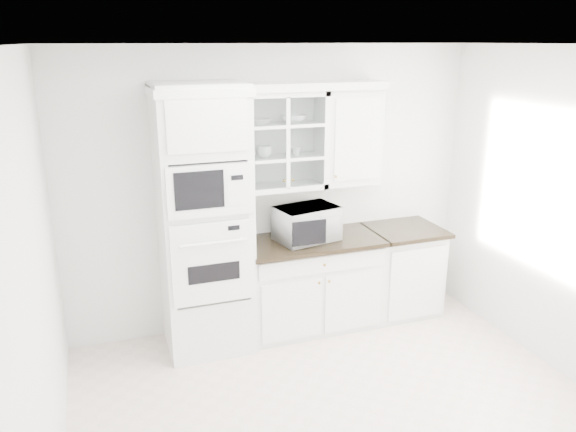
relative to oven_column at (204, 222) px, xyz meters
name	(u,v)px	position (x,y,z in m)	size (l,w,h in m)	color
ground	(346,417)	(0.75, -1.42, -1.19)	(4.00, 3.50, 0.01)	beige
room_shell	(329,176)	(0.75, -0.99, 0.58)	(4.00, 3.50, 2.70)	white
oven_column	(204,222)	(0.00, 0.00, 0.00)	(0.76, 0.68, 2.40)	white
base_cabinet_run	(311,282)	(1.03, 0.03, -0.74)	(1.32, 0.67, 0.92)	white
extra_base_cabinet	(401,269)	(2.03, 0.03, -0.74)	(0.72, 0.67, 0.92)	white
upper_cabinet_glass	(282,141)	(0.78, 0.17, 0.65)	(0.80, 0.33, 0.90)	white
upper_cabinet_solid	(349,137)	(1.46, 0.17, 0.65)	(0.55, 0.33, 0.90)	white
crown_molding	(271,87)	(0.68, 0.14, 1.14)	(2.14, 0.38, 0.07)	white
countertop_microwave	(306,223)	(0.97, 0.03, -0.12)	(0.56, 0.47, 0.32)	white
bowl_a	(258,121)	(0.56, 0.17, 0.84)	(0.20, 0.20, 0.05)	white
bowl_b	(294,119)	(0.89, 0.18, 0.85)	(0.22, 0.22, 0.07)	white
cup_a	(264,152)	(0.61, 0.15, 0.56)	(0.14, 0.14, 0.11)	white
cup_b	(296,151)	(0.91, 0.15, 0.55)	(0.09, 0.09, 0.08)	white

